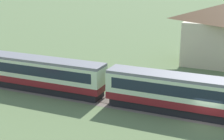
# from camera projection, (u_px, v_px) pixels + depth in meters

# --- Properties ---
(ground_plane) EXTENTS (600.00, 600.00, 0.00)m
(ground_plane) POSITION_uv_depth(u_px,v_px,m) (206.00, 124.00, 33.46)
(ground_plane) COLOR #566B42
(passenger_train) EXTENTS (74.62, 2.90, 4.09)m
(passenger_train) POSITION_uv_depth(u_px,v_px,m) (109.00, 82.00, 38.37)
(passenger_train) COLOR maroon
(passenger_train) RESTS_ON ground_plane
(railway_track) EXTENTS (143.70, 3.60, 0.04)m
(railway_track) POSITION_uv_depth(u_px,v_px,m) (97.00, 99.00, 39.59)
(railway_track) COLOR #665B51
(railway_track) RESTS_ON ground_plane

